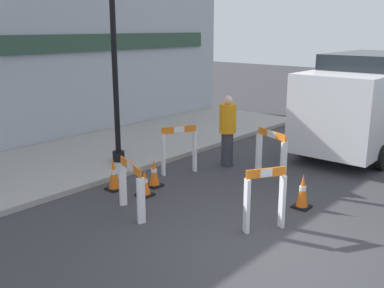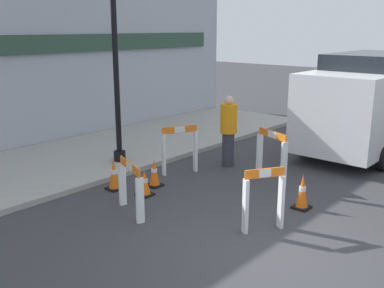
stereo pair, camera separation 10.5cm
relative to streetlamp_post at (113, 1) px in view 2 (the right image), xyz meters
name	(u,v)px [view 2 (the right image)]	position (x,y,z in m)	size (l,w,h in m)	color
ground_plane	(278,261)	(-1.51, -5.27, -3.80)	(60.00, 60.00, 0.00)	#38383A
sidewalk_slab	(40,168)	(-1.51, 1.08, -3.74)	(18.00, 3.71, 0.12)	#9E9B93
streetlamp_post	(113,1)	(0.00, 0.00, 0.00)	(0.44, 0.44, 5.79)	black
barricade_0	(271,154)	(1.41, -3.35, -3.20)	(0.45, 0.90, 1.11)	white
barricade_1	(180,148)	(0.51, -1.51, -3.21)	(0.80, 0.49, 1.10)	white
barricade_2	(131,185)	(-1.76, -2.41, -3.27)	(0.47, 0.94, 0.96)	white
barricade_3	(264,198)	(-0.79, -4.56, -3.24)	(0.67, 0.48, 1.06)	white
traffic_cone_0	(114,175)	(-1.16, -1.21, -3.48)	(0.30, 0.30, 0.66)	black
traffic_cone_1	(145,183)	(-0.99, -1.94, -3.55)	(0.30, 0.30, 0.53)	black
traffic_cone_2	(154,173)	(-0.49, -1.70, -3.51)	(0.30, 0.30, 0.60)	black
traffic_cone_3	(302,192)	(0.47, -4.60, -3.48)	(0.30, 0.30, 0.66)	black
person_worker	(228,129)	(1.69, -1.99, -2.90)	(0.54, 0.54, 1.70)	#33333D
work_van	(372,98)	(5.48, -3.95, -2.40)	(5.54, 2.16, 2.59)	white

